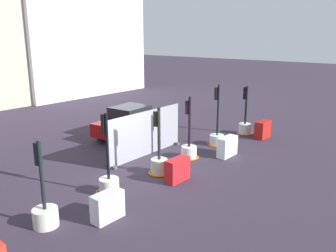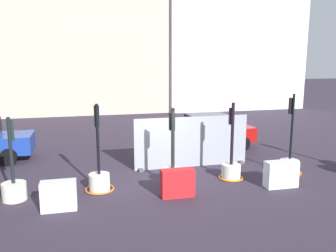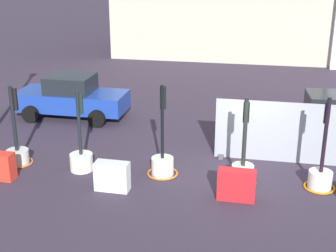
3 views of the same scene
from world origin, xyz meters
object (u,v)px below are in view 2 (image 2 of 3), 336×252
(traffic_light_3, at_px, (173,172))
(car_red_compact, at_px, (209,132))
(traffic_light_5, at_px, (289,163))
(construction_barrier_2, at_px, (177,183))
(construction_barrier_1, at_px, (59,196))
(traffic_light_4, at_px, (231,167))
(traffic_light_1, at_px, (14,185))
(construction_barrier_3, at_px, (281,174))
(traffic_light_2, at_px, (99,177))

(traffic_light_3, distance_m, car_red_compact, 5.38)
(traffic_light_5, xyz_separation_m, car_red_compact, (-1.53, 4.30, 0.39))
(traffic_light_5, distance_m, construction_barrier_2, 4.76)
(traffic_light_3, xyz_separation_m, construction_barrier_2, (-0.11, -0.97, -0.05))
(traffic_light_3, distance_m, construction_barrier_1, 3.73)
(traffic_light_4, height_order, car_red_compact, traffic_light_4)
(traffic_light_3, bearing_deg, traffic_light_5, 2.17)
(traffic_light_1, xyz_separation_m, traffic_light_5, (9.40, 0.19, -0.06))
(traffic_light_1, relative_size, traffic_light_3, 0.96)
(traffic_light_3, xyz_separation_m, construction_barrier_3, (3.40, -1.03, -0.04))
(traffic_light_3, height_order, construction_barrier_1, traffic_light_3)
(traffic_light_4, distance_m, construction_barrier_3, 1.71)
(traffic_light_1, bearing_deg, construction_barrier_2, -11.30)
(traffic_light_1, xyz_separation_m, car_red_compact, (7.88, 4.48, 0.33))
(traffic_light_3, relative_size, traffic_light_5, 0.88)
(traffic_light_5, height_order, construction_barrier_1, traffic_light_5)
(car_red_compact, bearing_deg, construction_barrier_3, -85.68)
(traffic_light_2, bearing_deg, car_red_compact, 38.67)
(traffic_light_1, xyz_separation_m, construction_barrier_3, (8.29, -1.02, -0.02))
(traffic_light_4, height_order, traffic_light_5, traffic_light_5)
(traffic_light_5, xyz_separation_m, construction_barrier_2, (-4.62, -1.14, 0.03))
(traffic_light_4, bearing_deg, traffic_light_3, -176.02)
(construction_barrier_1, bearing_deg, traffic_light_3, 17.08)
(traffic_light_4, bearing_deg, construction_barrier_3, -43.81)
(traffic_light_2, xyz_separation_m, construction_barrier_2, (2.28, -1.14, -0.00))
(car_red_compact, bearing_deg, traffic_light_4, -100.71)
(traffic_light_2, relative_size, traffic_light_5, 0.95)
(construction_barrier_1, bearing_deg, construction_barrier_3, 0.54)
(traffic_light_1, relative_size, car_red_compact, 0.58)
(traffic_light_4, xyz_separation_m, construction_barrier_2, (-2.28, -1.12, 0.01))
(traffic_light_4, relative_size, car_red_compact, 0.62)
(traffic_light_3, distance_m, traffic_light_4, 2.17)
(traffic_light_3, relative_size, construction_barrier_3, 2.39)
(traffic_light_4, distance_m, traffic_light_5, 2.34)
(construction_barrier_2, bearing_deg, traffic_light_5, 13.86)
(traffic_light_1, height_order, traffic_light_5, traffic_light_5)
(traffic_light_1, distance_m, traffic_light_4, 7.06)
(construction_barrier_2, xyz_separation_m, construction_barrier_3, (3.51, -0.06, 0.01))
(traffic_light_3, height_order, construction_barrier_3, traffic_light_3)
(construction_barrier_2, bearing_deg, construction_barrier_3, -0.99)
(traffic_light_1, xyz_separation_m, traffic_light_4, (7.06, 0.17, -0.04))
(traffic_light_2, bearing_deg, traffic_light_5, 0.03)
(traffic_light_2, distance_m, car_red_compact, 6.89)
(construction_barrier_3, height_order, car_red_compact, car_red_compact)
(traffic_light_2, height_order, traffic_light_3, traffic_light_2)
(traffic_light_3, xyz_separation_m, car_red_compact, (2.98, 4.47, 0.32))
(traffic_light_1, bearing_deg, traffic_light_4, 1.35)
(traffic_light_4, height_order, construction_barrier_3, traffic_light_4)
(traffic_light_3, height_order, construction_barrier_2, traffic_light_3)
(traffic_light_2, relative_size, construction_barrier_1, 2.87)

